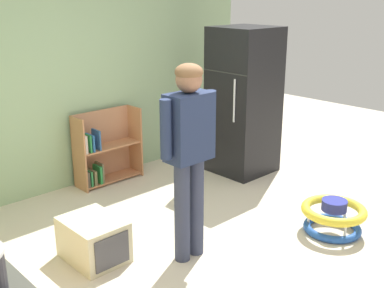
# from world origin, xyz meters

# --- Properties ---
(ground_plane) EXTENTS (12.00, 12.00, 0.00)m
(ground_plane) POSITION_xyz_m (0.00, 0.00, 0.00)
(ground_plane) COLOR beige
(ground_plane) RESTS_ON ground
(back_wall) EXTENTS (5.20, 0.06, 2.70)m
(back_wall) POSITION_xyz_m (0.00, 2.33, 1.35)
(back_wall) COLOR #97B589
(back_wall) RESTS_ON ground
(refrigerator) EXTENTS (0.73, 0.68, 1.78)m
(refrigerator) POSITION_xyz_m (1.74, 1.27, 0.89)
(refrigerator) COLOR black
(refrigerator) RESTS_ON ground
(bookshelf) EXTENTS (0.80, 0.28, 0.85)m
(bookshelf) POSITION_xyz_m (0.25, 2.15, 0.37)
(bookshelf) COLOR #B8784E
(bookshelf) RESTS_ON ground
(standing_person) EXTENTS (0.57, 0.22, 1.65)m
(standing_person) POSITION_xyz_m (-0.17, 0.21, 1.00)
(standing_person) COLOR #313750
(standing_person) RESTS_ON ground
(baby_walker) EXTENTS (0.60, 0.60, 0.32)m
(baby_walker) POSITION_xyz_m (1.12, -0.40, 0.16)
(baby_walker) COLOR #2453B2
(baby_walker) RESTS_ON ground
(pet_carrier) EXTENTS (0.42, 0.55, 0.36)m
(pet_carrier) POSITION_xyz_m (-0.78, 0.73, 0.18)
(pet_carrier) COLOR beige
(pet_carrier) RESTS_ON ground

